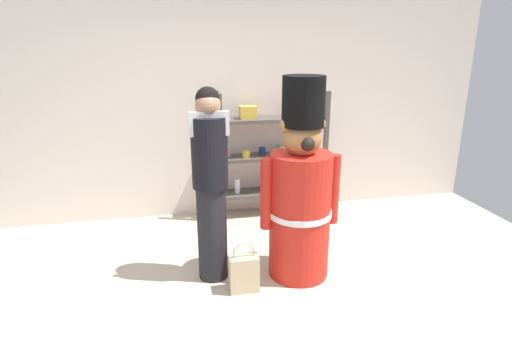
{
  "coord_description": "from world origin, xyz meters",
  "views": [
    {
      "loc": [
        -0.67,
        -2.7,
        2.04
      ],
      "look_at": [
        0.01,
        0.59,
        1.0
      ],
      "focal_mm": 29.03,
      "sensor_mm": 36.0,
      "label": 1
    }
  ],
  "objects_px": {
    "person_shopper": "(211,182)",
    "shopping_bag": "(244,273)",
    "merchandise_shelf": "(271,152)",
    "teddy_bear_guard": "(300,196)"
  },
  "relations": [
    {
      "from": "person_shopper",
      "to": "shopping_bag",
      "type": "xyz_separation_m",
      "value": [
        0.23,
        -0.28,
        -0.74
      ]
    },
    {
      "from": "merchandise_shelf",
      "to": "shopping_bag",
      "type": "relative_size",
      "value": 3.34
    },
    {
      "from": "teddy_bear_guard",
      "to": "person_shopper",
      "type": "height_order",
      "value": "teddy_bear_guard"
    },
    {
      "from": "merchandise_shelf",
      "to": "shopping_bag",
      "type": "height_order",
      "value": "merchandise_shelf"
    },
    {
      "from": "teddy_bear_guard",
      "to": "person_shopper",
      "type": "xyz_separation_m",
      "value": [
        -0.77,
        0.1,
        0.14
      ]
    },
    {
      "from": "teddy_bear_guard",
      "to": "person_shopper",
      "type": "bearing_deg",
      "value": 172.43
    },
    {
      "from": "merchandise_shelf",
      "to": "teddy_bear_guard",
      "type": "bearing_deg",
      "value": -93.56
    },
    {
      "from": "merchandise_shelf",
      "to": "person_shopper",
      "type": "distance_m",
      "value": 1.6
    },
    {
      "from": "teddy_bear_guard",
      "to": "person_shopper",
      "type": "relative_size",
      "value": 1.05
    },
    {
      "from": "teddy_bear_guard",
      "to": "shopping_bag",
      "type": "height_order",
      "value": "teddy_bear_guard"
    }
  ]
}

